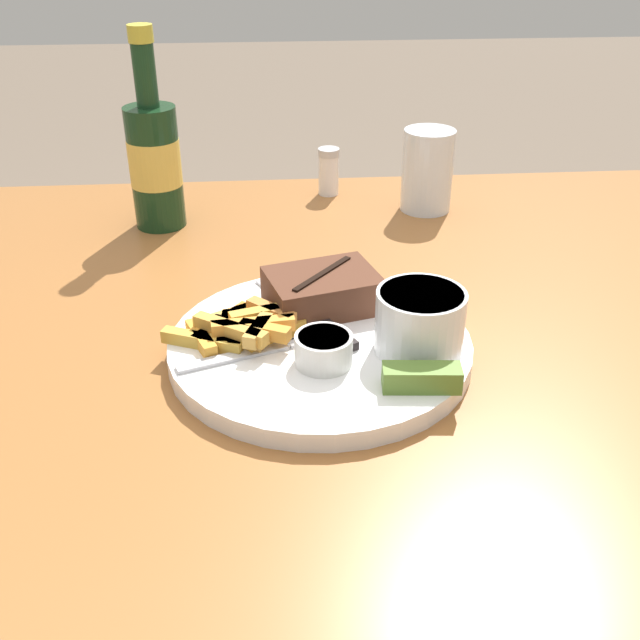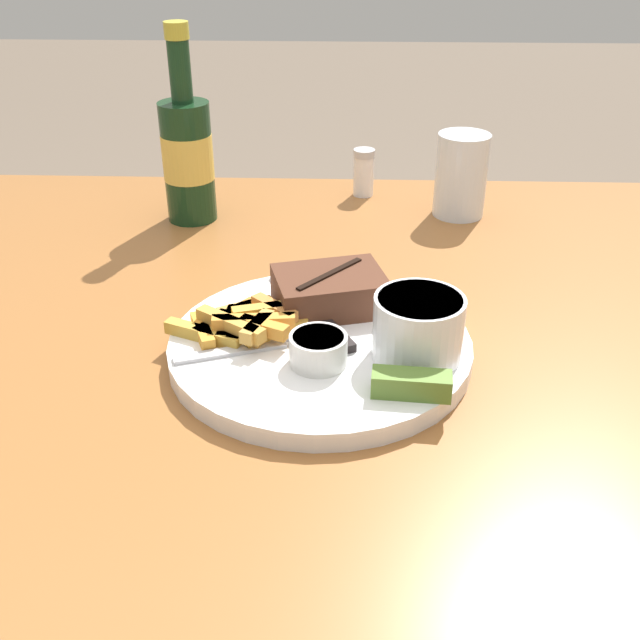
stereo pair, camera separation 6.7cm
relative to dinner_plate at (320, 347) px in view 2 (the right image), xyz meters
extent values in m
cube|color=#935B2D|center=(0.00, 0.00, -0.03)|extent=(1.20, 0.97, 0.04)
cylinder|color=#935B2D|center=(-0.54, 0.42, -0.40)|extent=(0.06, 0.06, 0.70)
cylinder|color=white|center=(0.00, 0.00, 0.00)|extent=(0.28, 0.28, 0.01)
cylinder|color=white|center=(0.00, 0.00, 0.01)|extent=(0.28, 0.28, 0.00)
cube|color=#512D1E|center=(0.01, 0.06, 0.03)|extent=(0.12, 0.10, 0.04)
cube|color=black|center=(0.01, 0.06, 0.05)|extent=(0.06, 0.07, 0.00)
cube|color=orange|center=(-0.07, 0.01, 0.02)|extent=(0.03, 0.06, 0.01)
cube|color=gold|center=(-0.04, 0.00, 0.02)|extent=(0.06, 0.05, 0.01)
cube|color=#C08F40|center=(-0.07, 0.04, 0.02)|extent=(0.05, 0.04, 0.01)
cube|color=orange|center=(-0.05, -0.01, 0.03)|extent=(0.05, 0.03, 0.01)
cube|color=gold|center=(-0.11, 0.00, 0.02)|extent=(0.03, 0.06, 0.01)
cube|color=gold|center=(-0.08, -0.01, 0.03)|extent=(0.07, 0.05, 0.01)
cube|color=gold|center=(-0.11, -0.01, 0.02)|extent=(0.08, 0.04, 0.01)
cube|color=orange|center=(-0.08, 0.01, 0.02)|extent=(0.02, 0.06, 0.01)
cube|color=#C98F41|center=(-0.05, 0.00, 0.02)|extent=(0.03, 0.05, 0.01)
cube|color=gold|center=(-0.06, -0.01, 0.03)|extent=(0.03, 0.05, 0.01)
cube|color=gold|center=(-0.07, 0.02, 0.02)|extent=(0.05, 0.03, 0.01)
cube|color=gold|center=(-0.06, 0.02, 0.03)|extent=(0.05, 0.03, 0.01)
cube|color=#C77A37|center=(-0.04, 0.02, 0.03)|extent=(0.05, 0.04, 0.01)
cube|color=orange|center=(-0.06, 0.00, 0.03)|extent=(0.08, 0.02, 0.01)
cube|color=#C67A2A|center=(-0.09, 0.02, 0.02)|extent=(0.05, 0.07, 0.01)
cylinder|color=white|center=(0.09, -0.02, 0.04)|extent=(0.08, 0.08, 0.06)
cylinder|color=beige|center=(0.09, -0.02, 0.06)|extent=(0.07, 0.07, 0.01)
cylinder|color=silver|center=(0.00, -0.04, 0.02)|extent=(0.05, 0.05, 0.03)
cylinder|color=#C67A4C|center=(0.00, -0.04, 0.03)|extent=(0.04, 0.04, 0.01)
cube|color=#567A2D|center=(0.08, -0.08, 0.02)|extent=(0.07, 0.03, 0.02)
cube|color=#B7B7BC|center=(-0.08, -0.03, 0.01)|extent=(0.10, 0.04, 0.00)
cube|color=#B7B7BC|center=(-0.01, -0.01, 0.01)|extent=(0.03, 0.01, 0.00)
cube|color=#B7B7BC|center=(-0.01, 0.00, 0.01)|extent=(0.03, 0.01, 0.00)
cube|color=#B7B7BC|center=(-0.02, 0.00, 0.01)|extent=(0.03, 0.01, 0.00)
cube|color=#B7B7BC|center=(-0.02, 0.07, 0.01)|extent=(0.07, 0.11, 0.00)
cube|color=black|center=(0.01, 0.00, 0.01)|extent=(0.04, 0.06, 0.01)
cylinder|color=#143319|center=(-0.18, 0.32, 0.07)|extent=(0.06, 0.06, 0.15)
cylinder|color=gold|center=(-0.18, 0.32, 0.07)|extent=(0.06, 0.06, 0.06)
cylinder|color=#143319|center=(-0.18, 0.32, 0.18)|extent=(0.03, 0.03, 0.07)
cylinder|color=gold|center=(-0.18, 0.32, 0.22)|extent=(0.03, 0.03, 0.02)
cylinder|color=silver|center=(0.17, 0.35, 0.04)|extent=(0.07, 0.07, 0.11)
cylinder|color=white|center=(0.04, 0.42, 0.02)|extent=(0.03, 0.03, 0.05)
cylinder|color=#B7B7BC|center=(0.04, 0.42, 0.05)|extent=(0.03, 0.03, 0.01)
camera|label=1|loc=(-0.05, -0.58, 0.36)|focal=42.00mm
camera|label=2|loc=(0.02, -0.58, 0.36)|focal=42.00mm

